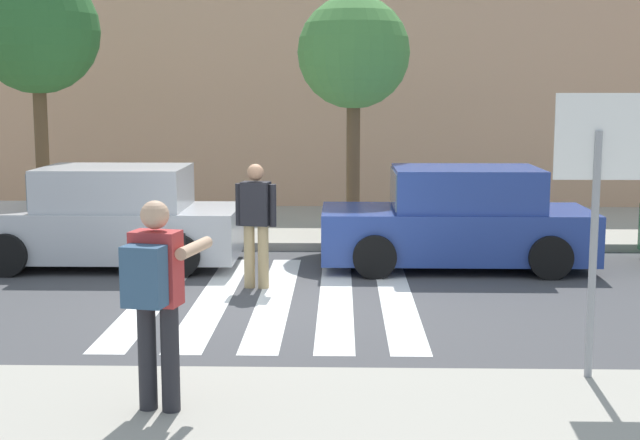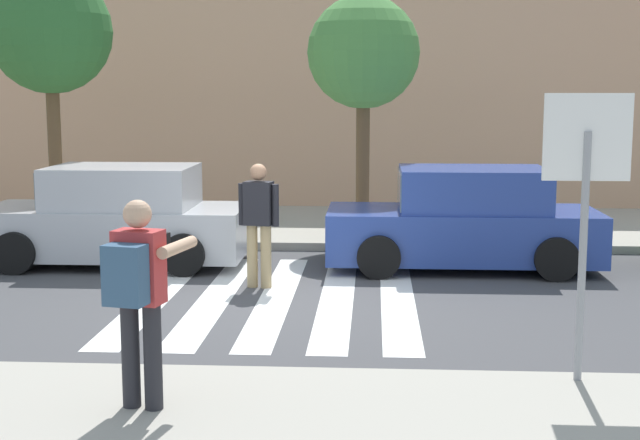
{
  "view_description": "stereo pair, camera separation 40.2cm",
  "coord_description": "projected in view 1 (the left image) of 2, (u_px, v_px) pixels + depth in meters",
  "views": [
    {
      "loc": [
        0.87,
        -11.29,
        2.74
      ],
      "look_at": [
        0.6,
        -0.2,
        1.1
      ],
      "focal_mm": 50.0,
      "sensor_mm": 36.0,
      "label": 1
    },
    {
      "loc": [
        1.27,
        -11.27,
        2.74
      ],
      "look_at": [
        0.6,
        -0.2,
        1.1
      ],
      "focal_mm": 50.0,
      "sensor_mm": 36.0,
      "label": 2
    }
  ],
  "objects": [
    {
      "name": "ground_plane",
      "position": [
        274.0,
        301.0,
        11.58
      ],
      "size": [
        120.0,
        120.0,
        0.0
      ],
      "primitive_type": "plane",
      "color": "#424244"
    },
    {
      "name": "sidewalk_far",
      "position": [
        297.0,
        226.0,
        17.51
      ],
      "size": [
        60.0,
        4.8,
        0.14
      ],
      "primitive_type": "cube",
      "color": "#9E998C",
      "rests_on": "ground"
    },
    {
      "name": "building_facade_far",
      "position": [
        306.0,
        96.0,
        21.49
      ],
      "size": [
        56.0,
        4.0,
        5.11
      ],
      "primitive_type": "cube",
      "color": "tan",
      "rests_on": "ground"
    },
    {
      "name": "crosswalk_stripe_0",
      "position": [
        155.0,
        297.0,
        11.82
      ],
      "size": [
        0.44,
        5.2,
        0.01
      ],
      "primitive_type": "cube",
      "color": "silver",
      "rests_on": "ground"
    },
    {
      "name": "crosswalk_stripe_1",
      "position": [
        215.0,
        297.0,
        11.8
      ],
      "size": [
        0.44,
        5.2,
        0.01
      ],
      "primitive_type": "cube",
      "color": "silver",
      "rests_on": "ground"
    },
    {
      "name": "crosswalk_stripe_2",
      "position": [
        275.0,
        297.0,
        11.78
      ],
      "size": [
        0.44,
        5.2,
        0.01
      ],
      "primitive_type": "cube",
      "color": "silver",
      "rests_on": "ground"
    },
    {
      "name": "crosswalk_stripe_3",
      "position": [
        336.0,
        298.0,
        11.76
      ],
      "size": [
        0.44,
        5.2,
        0.01
      ],
      "primitive_type": "cube",
      "color": "silver",
      "rests_on": "ground"
    },
    {
      "name": "crosswalk_stripe_4",
      "position": [
        396.0,
        298.0,
        11.74
      ],
      "size": [
        0.44,
        5.2,
        0.01
      ],
      "primitive_type": "cube",
      "color": "silver",
      "rests_on": "ground"
    },
    {
      "name": "stop_sign",
      "position": [
        597.0,
        172.0,
        7.86
      ],
      "size": [
        0.76,
        0.08,
        2.56
      ],
      "color": "gray",
      "rests_on": "sidewalk_near"
    },
    {
      "name": "photographer_with_backpack",
      "position": [
        155.0,
        287.0,
        7.1
      ],
      "size": [
        0.69,
        0.92,
        1.72
      ],
      "color": "#232328",
      "rests_on": "sidewalk_near"
    },
    {
      "name": "pedestrian_crossing",
      "position": [
        256.0,
        218.0,
        12.22
      ],
      "size": [
        0.57,
        0.31,
        1.72
      ],
      "color": "tan",
      "rests_on": "ground"
    },
    {
      "name": "parked_car_silver",
      "position": [
        109.0,
        220.0,
        13.82
      ],
      "size": [
        4.1,
        1.92,
        1.55
      ],
      "color": "#B7BABF",
      "rests_on": "ground"
    },
    {
      "name": "parked_car_blue",
      "position": [
        458.0,
        221.0,
        13.69
      ],
      "size": [
        4.1,
        1.92,
        1.55
      ],
      "color": "#284293",
      "rests_on": "ground"
    },
    {
      "name": "street_tree_west",
      "position": [
        37.0,
        33.0,
        15.61
      ],
      "size": [
        2.2,
        2.2,
        4.7
      ],
      "color": "brown",
      "rests_on": "sidewalk_far"
    },
    {
      "name": "street_tree_center",
      "position": [
        354.0,
        54.0,
        15.52
      ],
      "size": [
        1.97,
        1.97,
        4.21
      ],
      "color": "brown",
      "rests_on": "sidewalk_far"
    }
  ]
}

